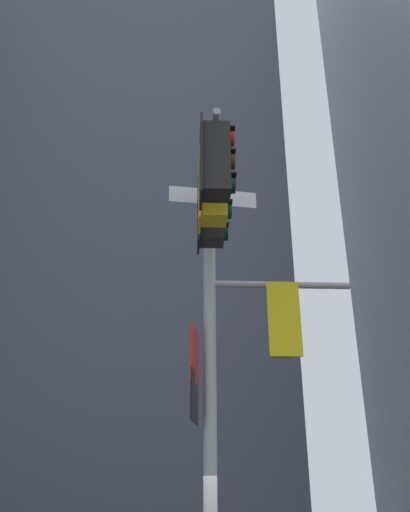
{
  "coord_description": "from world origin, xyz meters",
  "views": [
    {
      "loc": [
        -2.68,
        -7.45,
        2.01
      ],
      "look_at": [
        0.07,
        0.42,
        5.91
      ],
      "focal_mm": 39.24,
      "sensor_mm": 36.0,
      "label": 1
    }
  ],
  "objects": [
    {
      "name": "building_mid_block",
      "position": [
        1.39,
        24.61,
        18.51
      ],
      "size": [
        17.72,
        17.72,
        37.02
      ],
      "primitive_type": "cube",
      "color": "#4C5460",
      "rests_on": "ground"
    },
    {
      "name": "signal_pole_assembly",
      "position": [
        -0.04,
        -0.71,
        5.06
      ],
      "size": [
        2.98,
        2.64,
        7.96
      ],
      "color": "#9EA0A3",
      "rests_on": "ground"
    }
  ]
}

